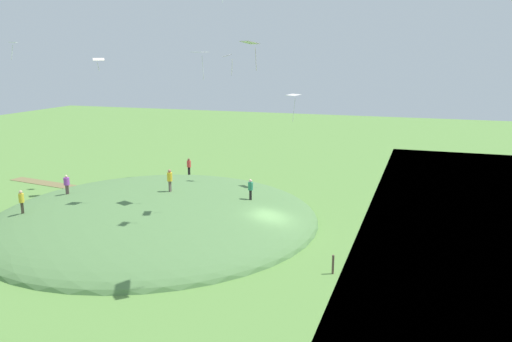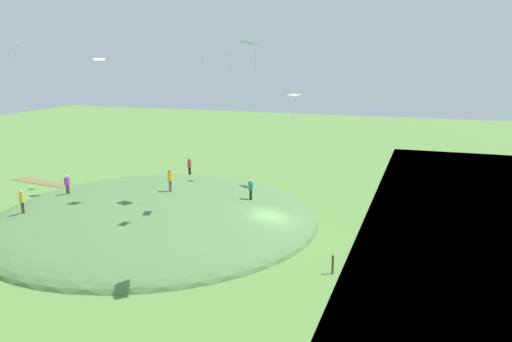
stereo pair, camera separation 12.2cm
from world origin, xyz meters
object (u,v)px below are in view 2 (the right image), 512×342
object	(u,v)px
person_with_child	(251,187)
kite_2	(249,44)
kite_1	(228,56)
person_near_shore	(22,199)
person_watching_kites	(170,178)
mooring_post	(333,265)
person_walking_path	(189,164)
kite_3	(99,60)
kite_11	(14,44)
kite_10	(294,96)
kite_8	(200,53)
person_on_hilltop	(67,182)

from	to	relation	value
person_with_child	kite_2	bearing A→B (deg)	-27.46
kite_1	person_near_shore	bearing A→B (deg)	14.04
person_watching_kites	kite_1	size ratio (longest dim) A/B	1.29
person_near_shore	mooring_post	size ratio (longest dim) A/B	1.48
person_watching_kites	person_walking_path	world-z (taller)	person_watching_kites
kite_3	kite_11	xyz separation A→B (m)	(-0.81, 11.00, 1.18)
kite_2	kite_10	size ratio (longest dim) A/B	0.64
kite_11	person_near_shore	bearing A→B (deg)	30.35
person_walking_path	kite_2	world-z (taller)	kite_2
kite_2	kite_3	xyz separation A→B (m)	(19.78, -15.16, -0.98)
person_with_child	kite_2	world-z (taller)	kite_2
kite_3	kite_8	world-z (taller)	kite_8
kite_3	person_watching_kites	bearing A→B (deg)	154.46
kite_11	person_on_hilltop	bearing A→B (deg)	-87.42
person_walking_path	person_watching_kites	bearing A→B (deg)	-118.11
person_with_child	person_walking_path	xyz separation A→B (m)	(9.96, -9.44, -0.73)
kite_1	kite_10	bearing A→B (deg)	-101.60
person_walking_path	kite_1	bearing A→B (deg)	-100.32
kite_10	mooring_post	world-z (taller)	kite_10
kite_2	person_walking_path	bearing A→B (deg)	-56.59
kite_11	mooring_post	world-z (taller)	kite_11
person_near_shore	kite_8	bearing A→B (deg)	162.76
kite_1	person_walking_path	bearing A→B (deg)	-54.35
mooring_post	person_watching_kites	bearing A→B (deg)	-26.07
kite_8	person_on_hilltop	bearing A→B (deg)	2.11
person_on_hilltop	kite_11	size ratio (longest dim) A/B	1.35
person_near_shore	person_walking_path	world-z (taller)	person_near_shore
person_with_child	kite_2	size ratio (longest dim) A/B	1.11
person_near_shore	mooring_post	xyz separation A→B (m)	(-23.45, 0.30, -1.97)
kite_8	kite_11	distance (m)	13.00
kite_1	kite_11	size ratio (longest dim) A/B	1.18
kite_3	kite_8	xyz separation A→B (m)	(-12.77, 5.94, 0.54)
person_on_hilltop	kite_1	bearing A→B (deg)	-33.71
kite_8	kite_10	world-z (taller)	kite_8
person_walking_path	kite_2	xyz separation A→B (m)	(-14.08, 21.35, 11.54)
kite_8	kite_3	bearing A→B (deg)	-24.94
kite_8	kite_2	bearing A→B (deg)	127.24
person_watching_kites	kite_10	world-z (taller)	kite_10
person_walking_path	kite_8	xyz separation A→B (m)	(-7.07, 12.12, 11.09)
kite_8	person_with_child	bearing A→B (deg)	-137.21
person_with_child	kite_3	distance (m)	18.77
person_on_hilltop	person_walking_path	distance (m)	13.58
kite_3	kite_2	bearing A→B (deg)	142.53
kite_10	kite_2	bearing A→B (deg)	97.08
person_watching_kites	kite_10	xyz separation A→B (m)	(-8.48, -6.97, 6.27)
person_walking_path	kite_1	world-z (taller)	kite_1
kite_2	kite_10	world-z (taller)	kite_2
kite_1	kite_2	xyz separation A→B (m)	(-4.29, 7.69, 0.66)
person_near_shore	kite_10	world-z (taller)	kite_10
kite_3	person_walking_path	bearing A→B (deg)	-132.69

